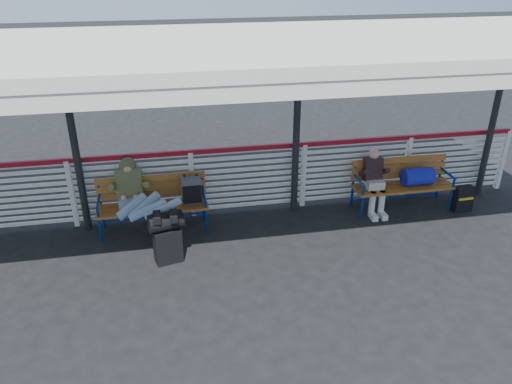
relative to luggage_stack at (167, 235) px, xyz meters
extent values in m
plane|color=black|center=(0.49, -0.51, -0.45)|extent=(60.00, 60.00, 0.00)
cube|color=silver|center=(0.49, 1.39, 0.15)|extent=(12.00, 0.04, 1.04)
cube|color=maroon|center=(0.49, 1.39, 0.75)|extent=(12.00, 0.06, 0.08)
cube|color=silver|center=(6.49, 1.39, 0.15)|extent=(0.08, 0.08, 1.20)
cube|color=silver|center=(0.49, 0.39, 2.63)|extent=(12.60, 3.60, 0.16)
cube|color=silver|center=(0.49, -1.36, 2.50)|extent=(12.60, 0.06, 0.30)
cylinder|color=black|center=(-1.31, 1.24, 1.05)|extent=(0.12, 0.12, 3.00)
cylinder|color=black|center=(2.29, 1.24, 1.05)|extent=(0.12, 0.12, 3.00)
cylinder|color=black|center=(5.99, 1.24, 1.05)|extent=(0.12, 0.12, 3.00)
cube|color=black|center=(0.00, 0.00, -0.18)|extent=(0.44, 0.33, 0.55)
cylinder|color=black|center=(0.00, 0.00, 0.24)|extent=(0.55, 0.39, 0.28)
cube|color=#A1671F|center=(-0.20, 0.95, 0.00)|extent=(1.80, 0.50, 0.04)
cube|color=#A1671F|center=(-0.20, 1.21, 0.27)|extent=(1.80, 0.10, 0.40)
cylinder|color=navy|center=(-1.05, 0.75, -0.23)|extent=(0.04, 0.04, 0.45)
cylinder|color=navy|center=(0.65, 0.75, -0.23)|extent=(0.04, 0.04, 0.45)
cylinder|color=navy|center=(-1.05, 1.22, 0.00)|extent=(0.04, 0.04, 0.90)
cylinder|color=navy|center=(0.65, 1.22, 0.00)|extent=(0.04, 0.04, 0.90)
cube|color=#4D5055|center=(0.45, 0.97, 0.24)|extent=(0.32, 0.20, 0.45)
cube|color=#A1671F|center=(4.22, 0.91, 0.00)|extent=(1.80, 0.50, 0.04)
cube|color=#A1671F|center=(4.22, 1.17, 0.27)|extent=(1.80, 0.10, 0.40)
cylinder|color=navy|center=(3.37, 0.71, -0.23)|extent=(0.04, 0.04, 0.45)
cylinder|color=navy|center=(5.07, 0.71, -0.23)|extent=(0.04, 0.04, 0.45)
cylinder|color=navy|center=(3.37, 1.18, 0.00)|extent=(0.04, 0.04, 0.90)
cylinder|color=navy|center=(5.07, 1.18, 0.00)|extent=(0.04, 0.04, 0.90)
cylinder|color=#130F91|center=(4.47, 0.91, 0.18)|extent=(0.54, 0.32, 0.32)
cube|color=#93A5C6|center=(-0.55, 1.00, 0.09)|extent=(0.36, 0.26, 0.18)
cube|color=#4B4B28|center=(-0.55, 1.20, 0.35)|extent=(0.42, 0.38, 0.53)
sphere|color=#4B4B28|center=(-0.55, 1.30, 0.63)|extent=(0.28, 0.28, 0.28)
sphere|color=tan|center=(-0.55, 1.26, 0.62)|extent=(0.21, 0.21, 0.21)
cube|color=black|center=(-0.12, -0.06, 0.35)|extent=(0.11, 0.27, 0.10)
cube|color=black|center=(0.12, -0.06, 0.35)|extent=(0.11, 0.27, 0.10)
cube|color=beige|center=(3.67, 0.94, 0.08)|extent=(0.30, 0.24, 0.16)
cube|color=black|center=(3.67, 1.08, 0.33)|extent=(0.32, 0.23, 0.42)
sphere|color=tan|center=(3.67, 1.10, 0.60)|extent=(0.19, 0.19, 0.19)
cylinder|color=beige|center=(3.58, 0.76, -0.21)|extent=(0.11, 0.11, 0.46)
cylinder|color=beige|center=(3.76, 0.76, -0.21)|extent=(0.11, 0.11, 0.46)
cube|color=silver|center=(3.58, 0.66, -0.40)|extent=(0.10, 0.24, 0.10)
cube|color=silver|center=(3.76, 0.66, -0.40)|extent=(0.10, 0.24, 0.10)
cube|color=black|center=(5.27, 0.66, -0.22)|extent=(0.35, 0.21, 0.47)
cube|color=gold|center=(5.27, 0.56, -0.17)|extent=(0.28, 0.03, 0.04)
camera|label=1|loc=(0.11, -6.51, 3.83)|focal=35.00mm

